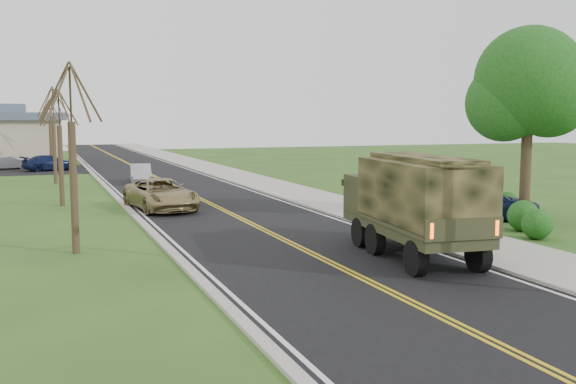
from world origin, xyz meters
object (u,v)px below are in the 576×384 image
suv_champagne (161,194)px  sedan_silver (141,174)px  military_truck (414,199)px  pickup_navy (483,203)px

suv_champagne → sedan_silver: size_ratio=1.40×
suv_champagne → sedan_silver: 13.45m
military_truck → sedan_silver: military_truck is taller
suv_champagne → pickup_navy: (12.29, -7.97, -0.02)m
military_truck → sedan_silver: size_ratio=1.74×
sedan_silver → pickup_navy: 24.16m
pickup_navy → sedan_silver: bearing=50.0°
military_truck → pickup_navy: bearing=45.0°
military_truck → suv_champagne: military_truck is taller
pickup_navy → suv_champagne: bearing=79.3°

